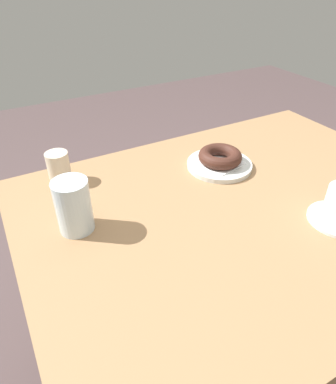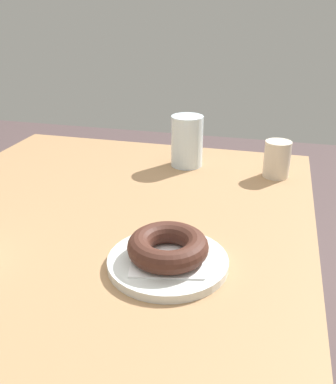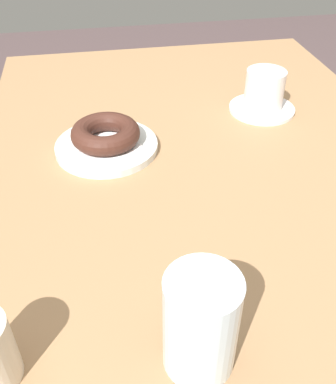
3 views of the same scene
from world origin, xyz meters
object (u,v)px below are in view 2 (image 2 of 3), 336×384
object	(u,v)px
donut_chocolate_ring	(168,246)
sugar_jar	(277,159)
plate_chocolate_ring	(168,262)
water_glass	(187,141)

from	to	relation	value
donut_chocolate_ring	sugar_jar	size ratio (longest dim) A/B	1.48
plate_chocolate_ring	donut_chocolate_ring	bearing A→B (deg)	0.00
sugar_jar	plate_chocolate_ring	bearing A→B (deg)	160.58
donut_chocolate_ring	water_glass	bearing A→B (deg)	8.73
plate_chocolate_ring	sugar_jar	size ratio (longest dim) A/B	2.22
plate_chocolate_ring	sugar_jar	world-z (taller)	sugar_jar
water_glass	sugar_jar	distance (m)	0.22
plate_chocolate_ring	water_glass	world-z (taller)	water_glass
donut_chocolate_ring	water_glass	distance (m)	0.46
donut_chocolate_ring	water_glass	size ratio (longest dim) A/B	1.01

